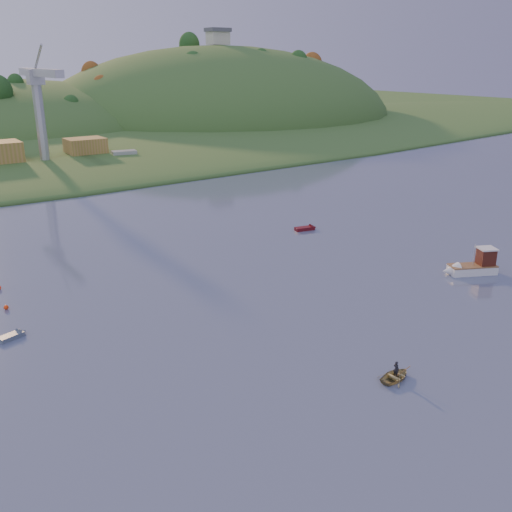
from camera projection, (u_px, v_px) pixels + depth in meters
hill_right at (220, 121)px, 240.33m from camera, size 150.00×130.00×60.00m
hilltop_house at (218, 36)px, 229.39m from camera, size 9.00×7.00×6.45m
wharf at (57, 164)px, 134.66m from camera, size 42.00×16.00×2.40m
shed_east at (86, 146)px, 139.49m from camera, size 9.00×7.00×4.00m
dock_crane at (39, 95)px, 125.01m from camera, size 3.20×28.00×20.30m
fishing_boat at (469, 266)px, 68.88m from camera, size 6.91×4.78×4.26m
canoe at (396, 376)px, 46.29m from camera, size 3.28×2.50×0.63m
paddler at (396, 372)px, 46.16m from camera, size 0.39×0.54×1.39m
red_tender at (309, 228)px, 86.96m from camera, size 3.70×1.90×1.20m
grey_dinghy at (16, 334)px, 53.48m from camera, size 2.89×1.80×1.02m
work_vessel at (125, 160)px, 139.89m from camera, size 14.13×6.97×3.48m
buoy_1 at (6, 307)px, 59.22m from camera, size 0.50×0.50×0.50m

